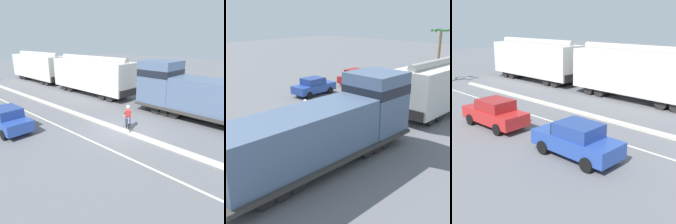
# 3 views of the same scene
# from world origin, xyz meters

# --- Properties ---
(ground_plane) EXTENTS (120.00, 120.00, 0.00)m
(ground_plane) POSITION_xyz_m (0.00, 0.00, 0.00)
(ground_plane) COLOR slate
(median_curb) EXTENTS (0.36, 36.00, 0.16)m
(median_curb) POSITION_xyz_m (0.00, 6.00, 0.08)
(median_curb) COLOR beige
(median_curb) RESTS_ON ground
(lane_stripe) EXTENTS (0.14, 36.00, 0.01)m
(lane_stripe) POSITION_xyz_m (-2.40, 6.00, 0.00)
(lane_stripe) COLOR silver
(lane_stripe) RESTS_ON ground
(locomotive) EXTENTS (3.10, 11.61, 4.20)m
(locomotive) POSITION_xyz_m (5.73, -2.88, 1.80)
(locomotive) COLOR slate
(locomotive) RESTS_ON ground
(hopper_car_lead) EXTENTS (2.90, 10.60, 4.18)m
(hopper_car_lead) POSITION_xyz_m (5.73, 9.27, 2.08)
(hopper_car_lead) COLOR silver
(hopper_car_lead) RESTS_ON ground
(parked_car_blue) EXTENTS (1.85, 4.21, 1.62)m
(parked_car_blue) POSITION_xyz_m (-5.15, 5.52, 0.82)
(parked_car_blue) COLOR #28479E
(parked_car_blue) RESTS_ON ground
(parked_car_red) EXTENTS (1.94, 4.26, 1.62)m
(parked_car_red) POSITION_xyz_m (-5.31, 11.67, 0.82)
(parked_car_red) COLOR red
(parked_car_red) RESTS_ON ground
(cyclist) EXTENTS (1.15, 1.35, 1.71)m
(cyclist) POSITION_xyz_m (0.41, -0.26, 0.82)
(cyclist) COLOR black
(cyclist) RESTS_ON ground
(palm_tree_near) EXTENTS (2.68, 2.74, 5.44)m
(palm_tree_near) POSITION_xyz_m (-3.19, 26.09, 4.08)
(palm_tree_near) COLOR #846647
(palm_tree_near) RESTS_ON ground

